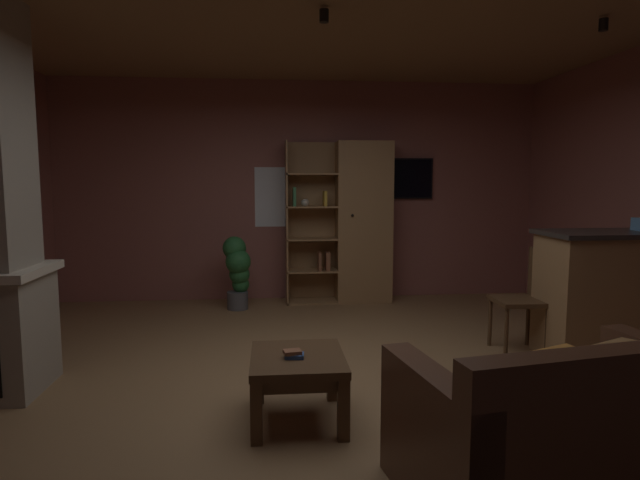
{
  "coord_description": "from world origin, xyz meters",
  "views": [
    {
      "loc": [
        -0.39,
        -3.76,
        1.52
      ],
      "look_at": [
        0.0,
        0.4,
        1.05
      ],
      "focal_mm": 29.58,
      "sensor_mm": 36.0,
      "label": 1
    }
  ],
  "objects_px": {
    "dining_chair": "(528,293)",
    "wall_mounted_tv": "(397,178)",
    "coffee_table": "(298,369)",
    "bookshelf_cabinet": "(356,223)",
    "table_book_1": "(292,352)",
    "table_book_0": "(295,356)",
    "kitchen_bar_counter": "(621,294)",
    "leather_couch": "(566,436)",
    "potted_floor_plant": "(238,269)"
  },
  "relations": [
    {
      "from": "potted_floor_plant",
      "to": "dining_chair",
      "type": "bearing_deg",
      "value": -34.55
    },
    {
      "from": "dining_chair",
      "to": "coffee_table",
      "type": "bearing_deg",
      "value": -150.87
    },
    {
      "from": "table_book_1",
      "to": "potted_floor_plant",
      "type": "distance_m",
      "value": 3.1
    },
    {
      "from": "potted_floor_plant",
      "to": "wall_mounted_tv",
      "type": "height_order",
      "value": "wall_mounted_tv"
    },
    {
      "from": "wall_mounted_tv",
      "to": "leather_couch",
      "type": "bearing_deg",
      "value": -93.17
    },
    {
      "from": "bookshelf_cabinet",
      "to": "coffee_table",
      "type": "height_order",
      "value": "bookshelf_cabinet"
    },
    {
      "from": "table_book_0",
      "to": "dining_chair",
      "type": "xyz_separation_m",
      "value": [
        2.13,
        1.22,
        0.09
      ]
    },
    {
      "from": "leather_couch",
      "to": "table_book_0",
      "type": "distance_m",
      "value": 1.55
    },
    {
      "from": "kitchen_bar_counter",
      "to": "leather_couch",
      "type": "xyz_separation_m",
      "value": [
        -1.61,
        -1.92,
        -0.24
      ]
    },
    {
      "from": "bookshelf_cabinet",
      "to": "potted_floor_plant",
      "type": "relative_size",
      "value": 2.31
    },
    {
      "from": "bookshelf_cabinet",
      "to": "coffee_table",
      "type": "bearing_deg",
      "value": -105.43
    },
    {
      "from": "bookshelf_cabinet",
      "to": "dining_chair",
      "type": "bearing_deg",
      "value": -60.98
    },
    {
      "from": "bookshelf_cabinet",
      "to": "leather_couch",
      "type": "bearing_deg",
      "value": -85.72
    },
    {
      "from": "coffee_table",
      "to": "wall_mounted_tv",
      "type": "distance_m",
      "value": 4.02
    },
    {
      "from": "bookshelf_cabinet",
      "to": "table_book_1",
      "type": "xyz_separation_m",
      "value": [
        -0.95,
        -3.37,
        -0.53
      ]
    },
    {
      "from": "dining_chair",
      "to": "wall_mounted_tv",
      "type": "bearing_deg",
      "value": 104.83
    },
    {
      "from": "table_book_0",
      "to": "bookshelf_cabinet",
      "type": "bearing_deg",
      "value": 74.44
    },
    {
      "from": "leather_couch",
      "to": "wall_mounted_tv",
      "type": "relative_size",
      "value": 1.79
    },
    {
      "from": "coffee_table",
      "to": "dining_chair",
      "type": "distance_m",
      "value": 2.42
    },
    {
      "from": "leather_couch",
      "to": "dining_chair",
      "type": "bearing_deg",
      "value": 67.62
    },
    {
      "from": "bookshelf_cabinet",
      "to": "kitchen_bar_counter",
      "type": "height_order",
      "value": "bookshelf_cabinet"
    },
    {
      "from": "bookshelf_cabinet",
      "to": "kitchen_bar_counter",
      "type": "xyz_separation_m",
      "value": [
        1.93,
        -2.34,
        -0.44
      ]
    },
    {
      "from": "leather_couch",
      "to": "coffee_table",
      "type": "height_order",
      "value": "leather_couch"
    },
    {
      "from": "potted_floor_plant",
      "to": "kitchen_bar_counter",
      "type": "bearing_deg",
      "value": -30.86
    },
    {
      "from": "wall_mounted_tv",
      "to": "table_book_1",
      "type": "bearing_deg",
      "value": -112.99
    },
    {
      "from": "bookshelf_cabinet",
      "to": "table_book_1",
      "type": "bearing_deg",
      "value": -105.77
    },
    {
      "from": "table_book_0",
      "to": "potted_floor_plant",
      "type": "xyz_separation_m",
      "value": [
        -0.53,
        3.05,
        0.05
      ]
    },
    {
      "from": "leather_couch",
      "to": "table_book_1",
      "type": "bearing_deg",
      "value": 144.77
    },
    {
      "from": "potted_floor_plant",
      "to": "leather_couch",
      "type": "bearing_deg",
      "value": -65.61
    },
    {
      "from": "bookshelf_cabinet",
      "to": "coffee_table",
      "type": "xyz_separation_m",
      "value": [
        -0.92,
        -3.32,
        -0.66
      ]
    },
    {
      "from": "bookshelf_cabinet",
      "to": "wall_mounted_tv",
      "type": "height_order",
      "value": "bookshelf_cabinet"
    },
    {
      "from": "coffee_table",
      "to": "table_book_1",
      "type": "xyz_separation_m",
      "value": [
        -0.03,
        -0.05,
        0.12
      ]
    },
    {
      "from": "potted_floor_plant",
      "to": "wall_mounted_tv",
      "type": "relative_size",
      "value": 0.94
    },
    {
      "from": "coffee_table",
      "to": "table_book_1",
      "type": "distance_m",
      "value": 0.14
    },
    {
      "from": "potted_floor_plant",
      "to": "wall_mounted_tv",
      "type": "distance_m",
      "value": 2.36
    },
    {
      "from": "kitchen_bar_counter",
      "to": "potted_floor_plant",
      "type": "height_order",
      "value": "kitchen_bar_counter"
    },
    {
      "from": "dining_chair",
      "to": "wall_mounted_tv",
      "type": "xyz_separation_m",
      "value": [
        -0.62,
        2.36,
        1.02
      ]
    },
    {
      "from": "leather_couch",
      "to": "kitchen_bar_counter",
      "type": "bearing_deg",
      "value": 49.98
    },
    {
      "from": "bookshelf_cabinet",
      "to": "table_book_1",
      "type": "height_order",
      "value": "bookshelf_cabinet"
    },
    {
      "from": "bookshelf_cabinet",
      "to": "dining_chair",
      "type": "relative_size",
      "value": 2.18
    },
    {
      "from": "coffee_table",
      "to": "potted_floor_plant",
      "type": "xyz_separation_m",
      "value": [
        -0.56,
        3.01,
        0.15
      ]
    },
    {
      "from": "dining_chair",
      "to": "wall_mounted_tv",
      "type": "height_order",
      "value": "wall_mounted_tv"
    },
    {
      "from": "bookshelf_cabinet",
      "to": "table_book_1",
      "type": "distance_m",
      "value": 3.54
    },
    {
      "from": "kitchen_bar_counter",
      "to": "dining_chair",
      "type": "xyz_separation_m",
      "value": [
        -0.74,
        0.2,
        -0.02
      ]
    },
    {
      "from": "coffee_table",
      "to": "dining_chair",
      "type": "bearing_deg",
      "value": 29.13
    },
    {
      "from": "kitchen_bar_counter",
      "to": "table_book_1",
      "type": "bearing_deg",
      "value": -160.47
    },
    {
      "from": "leather_couch",
      "to": "table_book_0",
      "type": "height_order",
      "value": "leather_couch"
    },
    {
      "from": "kitchen_bar_counter",
      "to": "coffee_table",
      "type": "xyz_separation_m",
      "value": [
        -2.85,
        -0.97,
        -0.21
      ]
    },
    {
      "from": "coffee_table",
      "to": "table_book_0",
      "type": "distance_m",
      "value": 0.11
    },
    {
      "from": "dining_chair",
      "to": "potted_floor_plant",
      "type": "distance_m",
      "value": 3.23
    }
  ]
}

